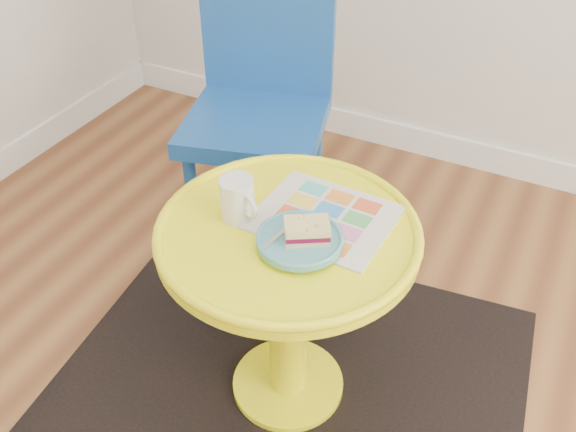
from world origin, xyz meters
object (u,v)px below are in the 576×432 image
at_px(newspaper, 324,217).
at_px(plate, 300,240).
at_px(mug, 238,198).
at_px(side_table, 288,281).
at_px(chair, 260,95).

height_order(newspaper, plate, plate).
xyz_separation_m(mug, plate, (0.18, -0.03, -0.04)).
relative_size(side_table, plate, 3.19).
distance_m(mug, plate, 0.18).
height_order(side_table, newspaper, newspaper).
distance_m(side_table, plate, 0.20).
relative_size(chair, plate, 5.01).
bearing_deg(mug, side_table, 29.07).
bearing_deg(side_table, mug, -175.12).
distance_m(side_table, mug, 0.26).
height_order(chair, mug, chair).
height_order(side_table, plate, plate).
height_order(chair, plate, chair).
bearing_deg(newspaper, mug, -151.75).
bearing_deg(newspaper, side_table, -124.04).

